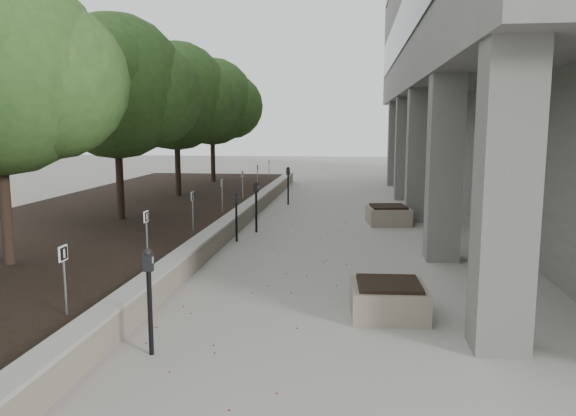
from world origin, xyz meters
The scene contains 20 objects.
ground centered at (0.00, 0.00, 0.00)m, with size 90.00×90.00×0.00m, color gray.
retaining_wall centered at (-1.82, 9.00, 0.25)m, with size 0.39×26.00×0.50m, color gray, non-canonical shape.
planting_bed centered at (-5.50, 9.00, 0.20)m, with size 7.00×26.00×0.40m, color black.
crabapple_tree_3 centered at (-4.80, 8.00, 3.12)m, with size 4.60×4.00×5.44m, color #284A1C, non-canonical shape.
crabapple_tree_4 centered at (-4.80, 13.00, 3.12)m, with size 4.60×4.00×5.44m, color #284A1C, non-canonical shape.
crabapple_tree_5 centered at (-4.80, 18.00, 3.12)m, with size 4.60×4.00×5.44m, color #284A1C, non-canonical shape.
parking_sign_2 centered at (-2.35, 0.50, 0.88)m, with size 0.04×0.22×0.96m, color black, non-canonical shape.
parking_sign_3 centered at (-2.35, 3.50, 0.88)m, with size 0.04×0.22×0.96m, color black, non-canonical shape.
parking_sign_4 centered at (-2.35, 6.50, 0.88)m, with size 0.04×0.22×0.96m, color black, non-canonical shape.
parking_sign_5 centered at (-2.35, 9.50, 0.88)m, with size 0.04×0.22×0.96m, color black, non-canonical shape.
parking_sign_6 centered at (-2.35, 12.50, 0.88)m, with size 0.04×0.22×0.96m, color black, non-canonical shape.
parking_sign_7 centered at (-2.35, 15.50, 0.88)m, with size 0.04×0.22×0.96m, color black, non-canonical shape.
parking_sign_8 centered at (-2.35, 18.50, 0.88)m, with size 0.04×0.22×0.96m, color black, non-canonical shape.
parking_meter_2 centered at (-1.09, 0.27, 0.70)m, with size 0.14×0.10×1.40m, color black, non-canonical shape.
parking_meter_3 centered at (-1.46, 7.29, 0.63)m, with size 0.13×0.09×1.27m, color black, non-canonical shape.
parking_meter_4 centered at (-1.17, 8.54, 0.70)m, with size 0.14×0.10×1.40m, color black, non-canonical shape.
parking_meter_5 centered at (-0.93, 13.89, 0.70)m, with size 0.14×0.10×1.41m, color black, non-canonical shape.
planter_front centered at (2.04, 2.15, 0.27)m, with size 1.15×1.15×0.53m, color gray, non-canonical shape.
planter_back centered at (2.50, 10.29, 0.28)m, with size 1.20×1.20×0.56m, color gray, non-canonical shape.
berry_scatter centered at (-0.10, 5.00, 0.01)m, with size 3.30×14.10×0.02m, color maroon, non-canonical shape.
Camera 1 is at (1.48, -6.34, 2.95)m, focal length 34.87 mm.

